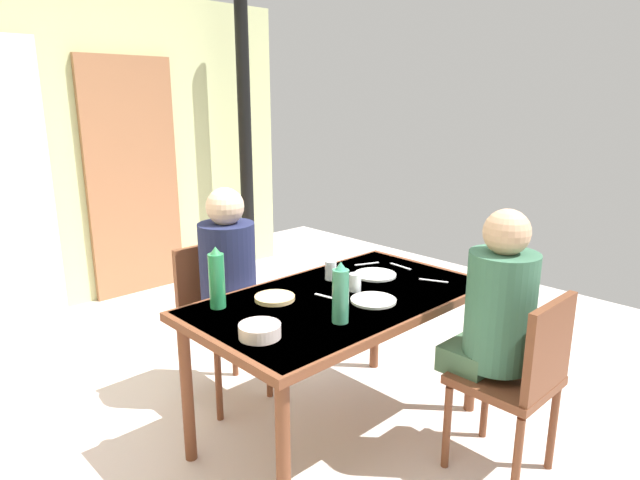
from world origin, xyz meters
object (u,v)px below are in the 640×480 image
Objects in this scene: chair_far_diner at (218,312)px; serving_bowl_center at (260,331)px; dining_table at (341,310)px; chair_near_diner at (521,376)px; person_far_diner at (229,269)px; person_near_diner at (497,306)px; water_bottle_green_far at (217,279)px; water_bottle_green_near at (340,294)px.

chair_far_diner is 5.12× the size of serving_bowl_center.
dining_table is 8.65× the size of serving_bowl_center.
person_far_diner is at bearing 111.13° from chair_near_diner.
water_bottle_green_far is at bearing 132.38° from person_near_diner.
dining_table is at bearing 117.59° from person_near_diner.
chair_near_diner is 3.25× the size of water_bottle_green_near.
person_near_diner reaches higher than chair_far_diner.
chair_far_diner is at bearing 111.13° from person_near_diner.
person_far_diner is at bearing 63.82° from serving_bowl_center.
chair_far_diner is (-0.21, 0.77, -0.17)m from dining_table.
person_near_diner is 1.37m from person_far_diner.
chair_near_diner is at bearing -44.67° from water_bottle_green_near.
water_bottle_green_near reaches higher than chair_far_diner.
person_far_diner is 0.81m from serving_bowl_center.
dining_table is 0.67m from person_far_diner.
serving_bowl_center is (-0.06, -0.39, -0.11)m from water_bottle_green_far.
person_near_diner is 1.25m from water_bottle_green_far.
dining_table is 5.48× the size of water_bottle_green_near.
water_bottle_green_far is 1.69× the size of serving_bowl_center.
chair_far_diner is 3.25× the size of water_bottle_green_near.
serving_bowl_center is at bearing 143.28° from chair_near_diner.
person_far_diner is 2.68× the size of water_bottle_green_far.
chair_far_diner is 1.53m from person_near_diner.
chair_far_diner is at bearing 67.51° from serving_bowl_center.
water_bottle_green_near is at bearing 143.31° from person_near_diner.
person_far_diner is at bearing 48.88° from water_bottle_green_far.
water_bottle_green_far is (-0.84, 0.92, 0.10)m from person_near_diner.
chair_near_diner is 1.40m from water_bottle_green_far.
person_far_diner is 2.87× the size of water_bottle_green_near.
person_near_diner reaches higher than dining_table.
person_far_diner is 4.53× the size of serving_bowl_center.
chair_near_diner is 1.13× the size of person_near_diner.
water_bottle_green_near is 1.58× the size of serving_bowl_center.
person_far_diner is at bearing 88.69° from water_bottle_green_near.
person_near_diner reaches higher than serving_bowl_center.
water_bottle_green_far is at bearing 119.08° from water_bottle_green_near.
chair_near_diner is 0.31m from person_near_diner.
person_near_diner is (0.33, -0.63, 0.11)m from dining_table.
chair_near_diner is at bearing -51.52° from water_bottle_green_far.
water_bottle_green_near is (-0.02, -0.98, 0.37)m from chair_far_diner.
chair_far_diner reaches higher than dining_table.
water_bottle_green_near is at bearing 88.69° from person_far_diner.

